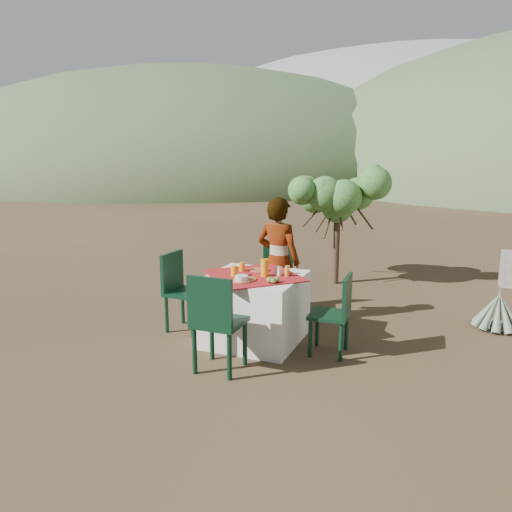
{
  "coord_description": "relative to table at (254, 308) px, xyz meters",
  "views": [
    {
      "loc": [
        1.6,
        -5.25,
        2.12
      ],
      "look_at": [
        -0.58,
        0.12,
        0.89
      ],
      "focal_mm": 35.0,
      "sensor_mm": 36.0,
      "label": 1
    }
  ],
  "objects": [
    {
      "name": "chair_right",
      "position": [
        0.95,
        -0.05,
        0.1
      ],
      "size": [
        0.41,
        0.41,
        0.86
      ],
      "rotation": [
        0.0,
        0.0,
        4.76
      ],
      "color": "black",
      "rests_on": "ground"
    },
    {
      "name": "chair_far",
      "position": [
        -0.11,
        1.11,
        0.1
      ],
      "size": [
        0.51,
        0.51,
        0.87
      ],
      "rotation": [
        0.0,
        0.0,
        0.31
      ],
      "color": "black",
      "rests_on": "ground"
    },
    {
      "name": "shrub_tree",
      "position": [
        0.33,
        2.84,
        0.93
      ],
      "size": [
        1.41,
        1.39,
        1.66
      ],
      "color": "#403020",
      "rests_on": "ground"
    },
    {
      "name": "plate_near",
      "position": [
        -0.01,
        -0.24,
        0.39
      ],
      "size": [
        0.24,
        0.24,
        0.01
      ],
      "primitive_type": "cylinder",
      "color": "brown",
      "rests_on": "table"
    },
    {
      "name": "plate_far",
      "position": [
        -0.02,
        0.22,
        0.39
      ],
      "size": [
        0.22,
        0.22,
        0.01
      ],
      "primitive_type": "cylinder",
      "color": "brown",
      "rests_on": "table"
    },
    {
      "name": "glass_near",
      "position": [
        -0.18,
        -0.13,
        0.44
      ],
      "size": [
        0.07,
        0.07,
        0.12
      ],
      "primitive_type": "cylinder",
      "color": "orange",
      "rests_on": "table"
    },
    {
      "name": "ground",
      "position": [
        0.45,
        0.28,
        -0.38
      ],
      "size": [
        160.0,
        160.0,
        0.0
      ],
      "primitive_type": "plane",
      "color": "#332417",
      "rests_on": "ground"
    },
    {
      "name": "hill_near_left",
      "position": [
        -17.55,
        30.28,
        -0.38
      ],
      "size": [
        40.0,
        40.0,
        16.0
      ],
      "primitive_type": "ellipsoid",
      "color": "#334B2A",
      "rests_on": "ground"
    },
    {
      "name": "table",
      "position": [
        0.0,
        0.0,
        0.0
      ],
      "size": [
        1.3,
        1.3,
        0.76
      ],
      "color": "white",
      "rests_on": "ground"
    },
    {
      "name": "jar_left",
      "position": [
        0.36,
        0.09,
        0.42
      ],
      "size": [
        0.05,
        0.05,
        0.08
      ],
      "primitive_type": "cylinder",
      "color": "orange",
      "rests_on": "table"
    },
    {
      "name": "person",
      "position": [
        0.05,
        0.67,
        0.41
      ],
      "size": [
        0.64,
        0.48,
        1.57
      ],
      "primitive_type": "imported",
      "rotation": [
        0.0,
        0.0,
        2.95
      ],
      "color": "#8C6651",
      "rests_on": "ground"
    },
    {
      "name": "chair_left",
      "position": [
        -0.94,
        0.0,
        0.14
      ],
      "size": [
        0.45,
        0.45,
        0.94
      ],
      "rotation": [
        0.0,
        0.0,
        1.54
      ],
      "color": "black",
      "rests_on": "ground"
    },
    {
      "name": "bowl_plate",
      "position": [
        -0.02,
        -0.3,
        0.39
      ],
      "size": [
        0.22,
        0.22,
        0.01
      ],
      "primitive_type": "cylinder",
      "color": "brown",
      "rests_on": "table"
    },
    {
      "name": "jar_right",
      "position": [
        0.32,
        0.23,
        0.42
      ],
      "size": [
        0.05,
        0.05,
        0.08
      ],
      "primitive_type": "cylinder",
      "color": "orange",
      "rests_on": "table"
    },
    {
      "name": "chair_near",
      "position": [
        -0.01,
        -0.93,
        0.17
      ],
      "size": [
        0.46,
        0.46,
        0.98
      ],
      "rotation": [
        0.0,
        0.0,
        3.15
      ],
      "color": "black",
      "rests_on": "ground"
    },
    {
      "name": "glass_far",
      "position": [
        -0.19,
        0.12,
        0.43
      ],
      "size": [
        0.06,
        0.06,
        0.1
      ],
      "primitive_type": "cylinder",
      "color": "orange",
      "rests_on": "table"
    },
    {
      "name": "napkin_holder",
      "position": [
        0.25,
        0.08,
        0.43
      ],
      "size": [
        0.09,
        0.07,
        0.1
      ],
      "primitive_type": "cube",
      "rotation": [
        0.0,
        0.0,
        -0.41
      ],
      "color": "silver",
      "rests_on": "table"
    },
    {
      "name": "hill_far_center",
      "position": [
        -3.55,
        52.28,
        -0.38
      ],
      "size": [
        60.0,
        60.0,
        24.0
      ],
      "primitive_type": "ellipsoid",
      "color": "slate",
      "rests_on": "ground"
    },
    {
      "name": "juice_pitcher",
      "position": [
        0.13,
        0.0,
        0.48
      ],
      "size": [
        0.09,
        0.09,
        0.19
      ],
      "primitive_type": "cylinder",
      "color": "orange",
      "rests_on": "table"
    },
    {
      "name": "agave",
      "position": [
        2.59,
        1.46,
        -0.17
      ],
      "size": [
        0.59,
        0.59,
        0.63
      ],
      "rotation": [
        0.0,
        0.0,
        0.22
      ],
      "color": "#5D725C",
      "rests_on": "ground"
    },
    {
      "name": "white_bowl",
      "position": [
        -0.02,
        -0.3,
        0.42
      ],
      "size": [
        0.14,
        0.14,
        0.05
      ],
      "primitive_type": "cylinder",
      "color": "silver",
      "rests_on": "bowl_plate"
    },
    {
      "name": "fruit_cluster",
      "position": [
        0.3,
        -0.23,
        0.41
      ],
      "size": [
        0.12,
        0.11,
        0.06
      ],
      "color": "olive",
      "rests_on": "table"
    }
  ]
}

